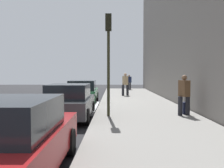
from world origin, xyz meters
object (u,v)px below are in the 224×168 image
at_px(parked_car_red, 10,139).
at_px(traffic_light_pole, 108,47).
at_px(pedestrian_navy_coat, 129,82).
at_px(pedestrian_brown_coat, 184,94).
at_px(parked_car_charcoal, 70,102).
at_px(pedestrian_tan_coat, 125,83).
at_px(parked_car_green, 83,92).
at_px(rolling_suitcase, 185,108).

distance_m(parked_car_red, traffic_light_pole, 6.88).
xyz_separation_m(parked_car_red, pedestrian_navy_coat, (24.28, -3.66, 0.29)).
height_order(pedestrian_navy_coat, pedestrian_brown_coat, pedestrian_brown_coat).
height_order(parked_car_red, parked_car_charcoal, same).
height_order(pedestrian_tan_coat, pedestrian_brown_coat, pedestrian_tan_coat).
bearing_deg(pedestrian_tan_coat, pedestrian_navy_coat, -5.87).
relative_size(parked_car_red, parked_car_green, 0.95).
bearing_deg(parked_car_red, parked_car_charcoal, -0.14).
bearing_deg(parked_car_green, pedestrian_brown_coat, -137.64).
xyz_separation_m(pedestrian_navy_coat, pedestrian_brown_coat, (-17.85, -1.27, 0.04)).
bearing_deg(pedestrian_navy_coat, parked_car_red, 171.44).
relative_size(parked_car_red, pedestrian_navy_coat, 2.64).
height_order(parked_car_red, rolling_suitcase, parked_car_red).
relative_size(parked_car_red, traffic_light_pole, 1.03).
bearing_deg(parked_car_green, parked_car_charcoal, -178.75).
bearing_deg(traffic_light_pole, parked_car_charcoal, 92.34).
height_order(pedestrian_brown_coat, rolling_suitcase, pedestrian_brown_coat).
height_order(parked_car_charcoal, pedestrian_navy_coat, pedestrian_navy_coat).
relative_size(parked_car_charcoal, pedestrian_brown_coat, 2.38).
relative_size(parked_car_green, traffic_light_pole, 1.08).
relative_size(pedestrian_tan_coat, traffic_light_pole, 0.43).
height_order(parked_car_green, pedestrian_navy_coat, pedestrian_navy_coat).
distance_m(pedestrian_tan_coat, pedestrian_navy_coat, 7.86).
height_order(parked_car_charcoal, pedestrian_tan_coat, pedestrian_tan_coat).
distance_m(pedestrian_tan_coat, rolling_suitcase, 9.94).
height_order(pedestrian_brown_coat, traffic_light_pole, traffic_light_pole).
height_order(parked_car_red, pedestrian_brown_coat, pedestrian_brown_coat).
height_order(pedestrian_navy_coat, traffic_light_pole, traffic_light_pole).
xyz_separation_m(pedestrian_tan_coat, rolling_suitcase, (-9.66, -2.21, -0.72)).
bearing_deg(parked_car_charcoal, pedestrian_tan_coat, -15.47).
bearing_deg(parked_car_charcoal, parked_car_green, 1.25).
distance_m(parked_car_charcoal, pedestrian_brown_coat, 4.93).
height_order(parked_car_red, pedestrian_navy_coat, pedestrian_navy_coat).
bearing_deg(traffic_light_pole, pedestrian_tan_coat, -6.63).
bearing_deg(pedestrian_brown_coat, traffic_light_pole, 92.89).
distance_m(parked_car_charcoal, traffic_light_pole, 2.84).
bearing_deg(pedestrian_tan_coat, parked_car_red, 170.17).
bearing_deg(parked_car_charcoal, pedestrian_brown_coat, -87.29).
relative_size(pedestrian_navy_coat, traffic_light_pole, 0.39).
bearing_deg(rolling_suitcase, parked_car_charcoal, 96.69).
xyz_separation_m(parked_car_green, pedestrian_tan_coat, (4.50, -2.96, 0.38)).
height_order(parked_car_red, parked_car_green, same).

